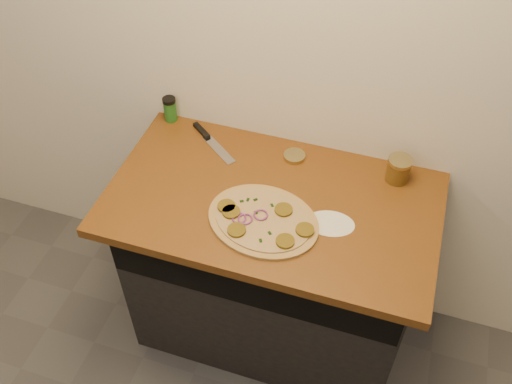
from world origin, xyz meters
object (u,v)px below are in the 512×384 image
(pizza, at_px, (263,220))
(chefs_knife, at_px, (210,139))
(salsa_jar, at_px, (399,169))
(spice_shaker, at_px, (170,109))

(pizza, distance_m, chefs_knife, 0.48)
(chefs_knife, height_order, salsa_jar, salsa_jar)
(chefs_knife, relative_size, salsa_jar, 2.44)
(chefs_knife, height_order, spice_shaker, spice_shaker)
(pizza, xyz_separation_m, salsa_jar, (0.41, 0.36, 0.04))
(pizza, height_order, salsa_jar, salsa_jar)
(salsa_jar, bearing_deg, spice_shaker, 176.24)
(salsa_jar, bearing_deg, chefs_knife, -179.09)
(pizza, distance_m, spice_shaker, 0.68)
(chefs_knife, xyz_separation_m, spice_shaker, (-0.20, 0.07, 0.05))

